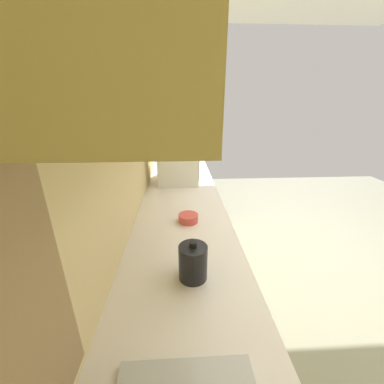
{
  "coord_description": "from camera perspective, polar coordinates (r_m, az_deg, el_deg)",
  "views": [
    {
      "loc": [
        -1.74,
        1.26,
        1.65
      ],
      "look_at": [
        -0.53,
        1.19,
        1.17
      ],
      "focal_mm": 21.76,
      "sensor_mm": 36.0,
      "label": 1
    }
  ],
  "objects": [
    {
      "name": "wall_back",
      "position": [
        1.81,
        -14.81,
        10.29
      ],
      "size": [
        4.1,
        0.12,
        2.63
      ],
      "primitive_type": "cube",
      "color": "beige",
      "rests_on": "ground_plane"
    },
    {
      "name": "upper_cabinets",
      "position": [
        1.39,
        -9.45,
        30.7
      ],
      "size": [
        2.1,
        0.36,
        0.61
      ],
      "color": "tan"
    },
    {
      "name": "oven_range",
      "position": [
        3.52,
        -2.98,
        2.01
      ],
      "size": [
        0.71,
        0.61,
        1.09
      ],
      "color": "#B7BABF",
      "rests_on": "ground_plane"
    },
    {
      "name": "ground_plane",
      "position": [
        2.71,
        26.84,
        -18.71
      ],
      "size": [
        6.37,
        6.37,
        0.0
      ],
      "primitive_type": "plane",
      "color": "gray"
    },
    {
      "name": "kettle",
      "position": [
        1.06,
        0.23,
        -16.76
      ],
      "size": [
        0.17,
        0.13,
        0.18
      ],
      "color": "black",
      "rests_on": "counter_run"
    },
    {
      "name": "counter_run",
      "position": [
        1.81,
        -2.3,
        -19.66
      ],
      "size": [
        3.21,
        0.64,
        0.91
      ],
      "color": "tan",
      "rests_on": "ground_plane"
    },
    {
      "name": "bowl",
      "position": [
        1.52,
        -0.91,
        -6.3
      ],
      "size": [
        0.13,
        0.13,
        0.05
      ],
      "color": "#D84C47",
      "rests_on": "counter_run"
    },
    {
      "name": "microwave",
      "position": [
        2.3,
        -3.36,
        7.0
      ],
      "size": [
        0.52,
        0.37,
        0.32
      ],
      "color": "white",
      "rests_on": "counter_run"
    }
  ]
}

